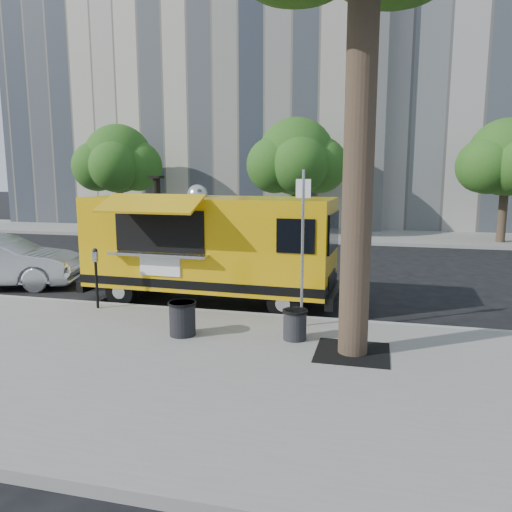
{
  "coord_description": "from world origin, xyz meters",
  "views": [
    {
      "loc": [
        2.97,
        -10.82,
        3.09
      ],
      "look_at": [
        0.25,
        0.0,
        1.23
      ],
      "focal_mm": 35.0,
      "sensor_mm": 36.0,
      "label": 1
    }
  ],
  "objects": [
    {
      "name": "trash_bin_right",
      "position": [
        1.56,
        -2.36,
        0.44
      ],
      "size": [
        0.45,
        0.45,
        0.54
      ],
      "color": "black",
      "rests_on": "sidewalk"
    },
    {
      "name": "building_left",
      "position": [
        -8.0,
        22.0,
        12.0
      ],
      "size": [
        22.0,
        14.0,
        24.0
      ],
      "primitive_type": "cube",
      "color": "#B0A993",
      "rests_on": "ground"
    },
    {
      "name": "sidewalk",
      "position": [
        0.0,
        -4.0,
        0.07
      ],
      "size": [
        60.0,
        6.0,
        0.15
      ],
      "primitive_type": "cube",
      "color": "gray",
      "rests_on": "ground"
    },
    {
      "name": "far_tree_b",
      "position": [
        -1.0,
        12.7,
        3.83
      ],
      "size": [
        3.6,
        3.6,
        5.5
      ],
      "color": "#33261C",
      "rests_on": "far_sidewalk"
    },
    {
      "name": "far_tree_a",
      "position": [
        -10.0,
        12.3,
        3.78
      ],
      "size": [
        3.42,
        3.42,
        5.36
      ],
      "color": "#33261C",
      "rests_on": "far_sidewalk"
    },
    {
      "name": "ground",
      "position": [
        0.0,
        0.0,
        0.0
      ],
      "size": [
        120.0,
        120.0,
        0.0
      ],
      "primitive_type": "plane",
      "color": "black",
      "rests_on": "ground"
    },
    {
      "name": "far_tree_c",
      "position": [
        8.0,
        12.4,
        3.72
      ],
      "size": [
        3.24,
        3.24,
        5.21
      ],
      "color": "#33261C",
      "rests_on": "far_sidewalk"
    },
    {
      "name": "parking_meter",
      "position": [
        -3.0,
        -1.35,
        0.98
      ],
      "size": [
        0.11,
        0.11,
        1.33
      ],
      "color": "black",
      "rests_on": "sidewalk"
    },
    {
      "name": "sign_post",
      "position": [
        1.55,
        -1.55,
        1.85
      ],
      "size": [
        0.28,
        0.06,
        3.0
      ],
      "color": "silver",
      "rests_on": "sidewalk"
    },
    {
      "name": "far_sidewalk",
      "position": [
        0.0,
        13.5,
        0.07
      ],
      "size": [
        60.0,
        5.0,
        0.15
      ],
      "primitive_type": "cube",
      "color": "gray",
      "rests_on": "ground"
    },
    {
      "name": "curb",
      "position": [
        0.0,
        -0.93,
        0.07
      ],
      "size": [
        60.0,
        0.14,
        0.16
      ],
      "primitive_type": "cube",
      "color": "#999993",
      "rests_on": "ground"
    },
    {
      "name": "trash_bin_left",
      "position": [
        -0.47,
        -2.62,
        0.48
      ],
      "size": [
        0.52,
        0.52,
        0.62
      ],
      "color": "black",
      "rests_on": "sidewalk"
    },
    {
      "name": "tree_well",
      "position": [
        2.6,
        -2.8,
        0.15
      ],
      "size": [
        1.2,
        1.2,
        0.02
      ],
      "primitive_type": "cube",
      "color": "black",
      "rests_on": "sidewalk"
    },
    {
      "name": "food_truck",
      "position": [
        -0.96,
        0.17,
        1.41
      ],
      "size": [
        6.16,
        2.9,
        2.99
      ],
      "rotation": [
        0.0,
        0.0,
        -0.03
      ],
      "color": "#DBA60B",
      "rests_on": "ground"
    }
  ]
}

